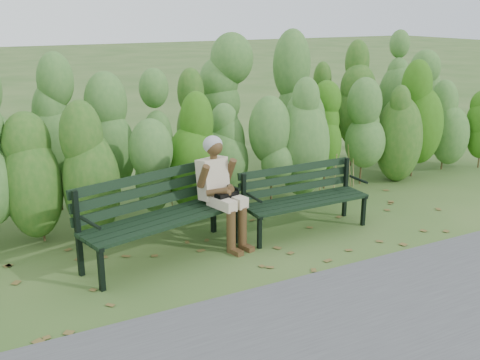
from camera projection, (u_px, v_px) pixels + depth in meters
name	position (u px, v px, depth m)	size (l,w,h in m)	color
ground	(253.00, 247.00, 6.78)	(80.00, 80.00, 0.00)	#345920
footpath	(375.00, 337.00, 4.92)	(60.00, 2.50, 0.01)	#474749
hedge_band	(191.00, 118.00, 7.99)	(11.04, 1.67, 2.42)	#47381E
leaf_litter	(292.00, 248.00, 6.75)	(5.77, 2.25, 0.01)	brown
bench_left	(158.00, 209.00, 6.39)	(2.02, 1.08, 0.96)	black
bench_right	(302.00, 193.00, 7.20)	(1.66, 0.56, 0.83)	black
seated_woman	(220.00, 184.00, 6.69)	(0.54, 0.79, 1.32)	beige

